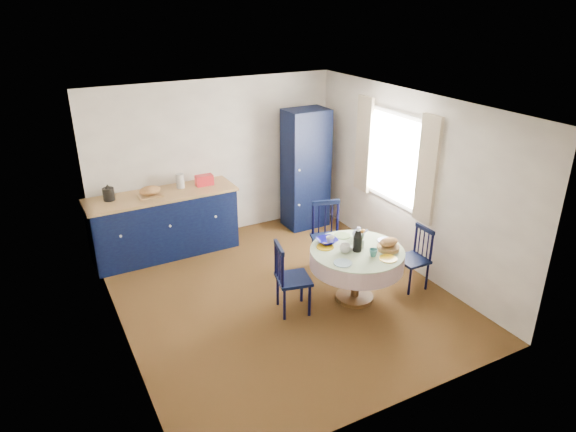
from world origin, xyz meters
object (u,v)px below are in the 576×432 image
object	(u,v)px
chair_far	(328,236)
mug_c	(360,234)
dining_table	(357,258)
pantry_cabinet	(306,169)
chair_right	(415,258)
mug_d	(330,240)
mug_b	(373,253)
chair_left	(290,278)
mug_a	(345,248)
kitchen_counter	(164,223)
cobalt_bowl	(327,241)

from	to	relation	value
chair_far	mug_c	bearing A→B (deg)	-61.15
dining_table	mug_c	size ratio (longest dim) A/B	10.23
pantry_cabinet	chair_right	xyz separation A→B (m)	(0.27, -2.46, -0.56)
mug_d	chair_right	bearing A→B (deg)	-20.29
chair_far	mug_b	world-z (taller)	chair_far
mug_d	chair_left	bearing A→B (deg)	-167.26
mug_b	mug_d	bearing A→B (deg)	118.00
pantry_cabinet	chair_left	xyz separation A→B (m)	(-1.47, -2.21, -0.52)
chair_far	mug_a	xyz separation A→B (m)	(-0.29, -0.86, 0.27)
mug_c	chair_far	bearing A→B (deg)	101.95
pantry_cabinet	mug_d	distance (m)	2.22
kitchen_counter	cobalt_bowl	xyz separation A→B (m)	(1.56, -2.07, 0.25)
cobalt_bowl	chair_far	bearing A→B (deg)	56.64
chair_far	mug_d	size ratio (longest dim) A/B	9.31
chair_right	mug_b	bearing A→B (deg)	-80.27
dining_table	mug_b	world-z (taller)	dining_table
chair_far	mug_d	distance (m)	0.71
dining_table	mug_d	world-z (taller)	dining_table
chair_far	mug_b	bearing A→B (deg)	-75.55
kitchen_counter	mug_d	bearing A→B (deg)	-54.05
kitchen_counter	pantry_cabinet	bearing A→B (deg)	-2.28
kitchen_counter	mug_b	xyz separation A→B (m)	(1.87, -2.64, 0.26)
cobalt_bowl	mug_c	bearing A→B (deg)	-5.43
mug_d	mug_b	bearing A→B (deg)	-62.00
mug_a	mug_d	bearing A→B (deg)	97.18
pantry_cabinet	dining_table	distance (m)	2.46
mug_b	mug_c	world-z (taller)	mug_b
dining_table	chair_far	xyz separation A→B (m)	(0.11, 0.87, -0.09)
mug_c	mug_d	bearing A→B (deg)	178.50
pantry_cabinet	mug_a	world-z (taller)	pantry_cabinet
dining_table	mug_a	world-z (taller)	dining_table
cobalt_bowl	pantry_cabinet	bearing A→B (deg)	67.55
mug_a	mug_c	size ratio (longest dim) A/B	1.18
kitchen_counter	mug_b	world-z (taller)	kitchen_counter
pantry_cabinet	dining_table	xyz separation A→B (m)	(-0.59, -2.36, -0.40)
chair_right	mug_c	bearing A→B (deg)	-121.26
dining_table	mug_c	distance (m)	0.41
pantry_cabinet	cobalt_bowl	bearing A→B (deg)	-113.33
mug_d	dining_table	bearing A→B (deg)	-53.71
pantry_cabinet	chair_far	world-z (taller)	pantry_cabinet
dining_table	kitchen_counter	bearing A→B (deg)	126.93
chair_left	mug_c	distance (m)	1.16
kitchen_counter	chair_left	world-z (taller)	kitchen_counter
pantry_cabinet	mug_b	size ratio (longest dim) A/B	19.25
kitchen_counter	mug_c	world-z (taller)	kitchen_counter
pantry_cabinet	chair_left	world-z (taller)	pantry_cabinet
chair_right	mug_b	distance (m)	0.87
mug_c	pantry_cabinet	bearing A→B (deg)	80.22
dining_table	mug_d	size ratio (longest dim) A/B	11.10
dining_table	cobalt_bowl	world-z (taller)	dining_table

